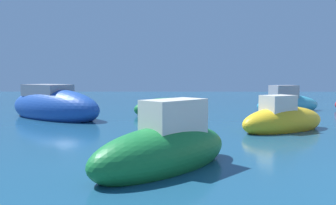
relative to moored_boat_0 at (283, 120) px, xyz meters
name	(u,v)px	position (x,y,z in m)	size (l,w,h in m)	color
moored_boat_0	(283,120)	(0.00, 0.00, 0.00)	(4.16, 3.12, 1.66)	gold
moored_boat_1	(166,149)	(-4.45, -5.14, 0.05)	(3.77, 3.77, 1.85)	#197233
moored_boat_3	(53,106)	(-10.28, 3.67, 0.19)	(6.34, 5.21, 2.13)	#1E479E
moored_boat_4	(166,109)	(-4.61, 5.16, -0.06)	(3.84, 2.41, 1.20)	#197233
moored_boat_5	(287,104)	(2.75, 7.11, 0.06)	(4.52, 2.71, 1.86)	teal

